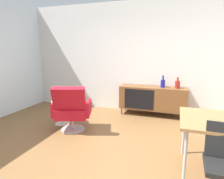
{
  "coord_description": "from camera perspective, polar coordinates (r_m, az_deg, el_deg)",
  "views": [
    {
      "loc": [
        0.84,
        -2.45,
        1.6
      ],
      "look_at": [
        -0.13,
        0.41,
        0.99
      ],
      "focal_mm": 31.45,
      "sensor_mm": 36.0,
      "label": 1
    }
  ],
  "objects": [
    {
      "name": "sideboard",
      "position": [
        4.92,
        11.7,
        -2.45
      ],
      "size": [
        1.6,
        0.45,
        0.72
      ],
      "color": "brown",
      "rests_on": "ground_plane"
    },
    {
      "name": "wall_back",
      "position": [
        5.12,
        9.41,
        9.05
      ],
      "size": [
        6.8,
        0.12,
        2.8
      ],
      "primitive_type": "cube",
      "color": "silver",
      "rests_on": "ground_plane"
    },
    {
      "name": "lounge_chair_red",
      "position": [
        3.96,
        -11.7,
        -5.44
      ],
      "size": [
        0.84,
        0.81,
        0.95
      ],
      "color": "red",
      "rests_on": "ground_plane"
    },
    {
      "name": "vase_cobalt",
      "position": [
        4.81,
        18.49,
        1.44
      ],
      "size": [
        0.11,
        0.11,
        0.25
      ],
      "color": "maroon",
      "rests_on": "sideboard"
    },
    {
      "name": "fruit_bowl",
      "position": [
        4.38,
        -14.52,
        -2.62
      ],
      "size": [
        0.2,
        0.2,
        0.11
      ],
      "color": "#262628",
      "rests_on": "side_table_round"
    },
    {
      "name": "ground_plane",
      "position": [
        3.04,
        -0.18,
        -20.25
      ],
      "size": [
        8.32,
        8.32,
        0.0
      ],
      "primitive_type": "plane",
      "color": "brown"
    },
    {
      "name": "vase_sculptural_dark",
      "position": [
        4.82,
        14.55,
        1.77
      ],
      "size": [
        0.1,
        0.1,
        0.29
      ],
      "color": "navy",
      "rests_on": "sideboard"
    },
    {
      "name": "side_table_round",
      "position": [
        4.44,
        -14.35,
        -5.65
      ],
      "size": [
        0.44,
        0.44,
        0.52
      ],
      "color": "white",
      "rests_on": "ground_plane"
    }
  ]
}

